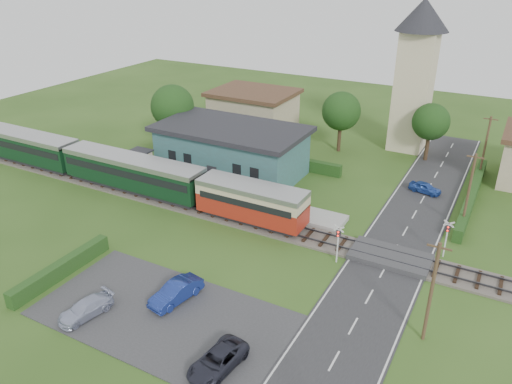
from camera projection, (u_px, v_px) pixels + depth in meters
The scene contains 30 objects.
ground at pixel (266, 240), 42.15m from camera, with size 120.00×120.00×0.00m, color #2D4C19.
railway_track at pixel (277, 228), 43.69m from camera, with size 76.00×3.20×0.49m.
road at pixel (383, 272), 37.82m from camera, with size 6.00×70.00×0.05m, color #28282B.
car_park at pixel (163, 315), 33.27m from camera, with size 17.00×9.00×0.08m, color #333335.
crossing_deck at pixel (390, 257), 39.32m from camera, with size 6.20×3.40×0.45m, color #333335.
platform at pixel (203, 190), 50.50m from camera, with size 30.00×3.00×0.45m, color gray.
equipment_hut at pixel (140, 162), 53.31m from camera, with size 2.30×2.30×2.55m.
station_building at pixel (232, 150), 54.04m from camera, with size 16.00×9.00×5.30m.
train at pixel (109, 166), 51.14m from camera, with size 43.20×2.90×3.40m.
church_tower at pixel (417, 65), 57.80m from camera, with size 6.00×6.00×17.60m.
house_west at pixel (254, 111), 67.26m from camera, with size 10.80×8.80×5.50m.
hedge_carpark at pixel (61, 269), 37.14m from camera, with size 0.80×9.00×1.20m, color #193814.
hedge_roadside at pixel (472, 196), 48.44m from camera, with size 0.80×18.00×1.20m, color #193814.
hedge_station at pixel (252, 154), 58.49m from camera, with size 22.00×0.80×1.30m, color #193814.
tree_a at pixel (173, 107), 59.58m from camera, with size 5.20×5.20×8.00m.
tree_b at pixel (341, 111), 59.10m from camera, with size 4.60×4.60×7.34m.
tree_c at pixel (431, 122), 56.52m from camera, with size 4.20×4.20×6.78m.
utility_pole_b at pixel (431, 292), 29.70m from camera, with size 1.40×0.22×7.00m.
utility_pole_c at pixel (469, 191), 42.39m from camera, with size 1.40×0.22×7.00m.
utility_pole_d at pixel (485, 148), 51.90m from camera, with size 1.40×0.22×7.00m.
crossing_signal_near at pixel (338, 239), 38.15m from camera, with size 0.84×0.28×3.28m.
crossing_signal_far at pixel (447, 233), 38.84m from camera, with size 0.84×0.28×3.28m.
streetlamp_west at pixel (189, 111), 66.21m from camera, with size 0.30×0.30×5.15m.
streetlamp_east at pixel (506, 142), 55.34m from camera, with size 0.30×0.30×5.15m.
car_on_road at pixel (425, 188), 50.17m from camera, with size 1.28×3.18×1.08m, color #274DAA.
car_park_blue at pixel (176, 292), 34.37m from camera, with size 1.44×4.12×1.36m, color navy.
car_park_silver at pixel (86, 309), 32.94m from camera, with size 1.55×3.80×1.10m, color #AAB1CB.
car_park_dark at pixel (218, 361), 28.68m from camera, with size 1.91×4.14×1.15m, color #242531.
pedestrian_near at pixel (261, 194), 47.05m from camera, with size 0.67×0.44×1.82m, color gray.
pedestrian_far at pixel (158, 168), 52.94m from camera, with size 0.81×0.63×1.68m, color gray.
Camera 1 is at (16.63, -32.31, 21.75)m, focal length 35.00 mm.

